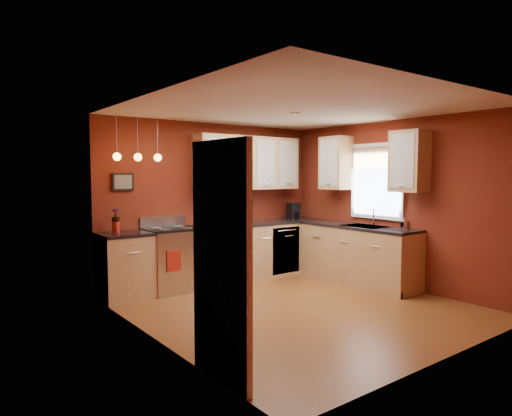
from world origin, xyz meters
TOP-DOWN VIEW (x-y plane):
  - floor at (0.00, 0.00)m, footprint 4.20×4.20m
  - ceiling at (0.00, 0.00)m, footprint 4.00×4.20m
  - wall_back at (0.00, 2.10)m, footprint 4.00×0.02m
  - wall_front at (0.00, -2.10)m, footprint 4.00×0.02m
  - wall_left at (-2.00, 0.00)m, footprint 0.02×4.20m
  - wall_right at (2.00, 0.00)m, footprint 0.02×4.20m
  - base_cabinets_back_left at (-1.65, 1.80)m, footprint 0.70×0.60m
  - base_cabinets_back_right at (0.73, 1.80)m, footprint 2.54×0.60m
  - base_cabinets_right at (1.70, 0.45)m, footprint 0.60×2.10m
  - counter_back_left at (-1.65, 1.80)m, footprint 0.70×0.62m
  - counter_back_right at (0.73, 1.80)m, footprint 2.54×0.62m
  - counter_right at (1.70, 0.45)m, footprint 0.62×2.10m
  - gas_range at (-0.92, 1.80)m, footprint 0.76×0.64m
  - dishwasher_front at (1.10, 1.51)m, footprint 0.60×0.02m
  - sink at (1.70, 0.30)m, footprint 0.50×0.70m
  - window at (1.97, 0.30)m, footprint 0.06×1.02m
  - door_left_wall at (-1.97, -1.20)m, footprint 0.12×0.82m
  - upper_cabinets_back at (0.60, 1.93)m, footprint 2.00×0.35m
  - upper_cabinets_right at (1.82, 0.32)m, footprint 0.35×1.95m
  - wall_picture at (-1.55, 2.08)m, footprint 0.32×0.03m
  - pendant_lights at (-1.45, 1.75)m, footprint 0.71×0.11m
  - red_canister at (-0.45, 1.76)m, footprint 0.14×0.14m
  - red_vase at (-1.74, 1.88)m, footprint 0.10×0.10m
  - flowers at (-1.74, 1.88)m, footprint 0.14×0.14m
  - coffee_maker at (1.55, 1.82)m, footprint 0.21×0.21m
  - soap_pump at (1.95, -0.25)m, footprint 0.09×0.09m
  - dish_towel at (-1.06, 1.47)m, footprint 0.22×0.02m

SIDE VIEW (x-z plane):
  - floor at x=0.00m, z-range 0.00..0.00m
  - base_cabinets_back_left at x=-1.65m, z-range 0.00..0.90m
  - base_cabinets_back_right at x=0.73m, z-range 0.00..0.90m
  - base_cabinets_right at x=1.70m, z-range 0.00..0.90m
  - dishwasher_front at x=1.10m, z-range 0.05..0.85m
  - gas_range at x=-0.92m, z-range -0.07..1.04m
  - dish_towel at x=-1.06m, z-range 0.37..0.67m
  - sink at x=1.70m, z-range 0.75..1.08m
  - counter_back_left at x=-1.65m, z-range 0.90..0.94m
  - counter_back_right at x=0.73m, z-range 0.90..0.94m
  - counter_right at x=1.70m, z-range 0.90..0.94m
  - red_vase at x=-1.74m, z-range 0.94..1.10m
  - soap_pump at x=1.95m, z-range 0.94..1.11m
  - door_left_wall at x=-1.97m, z-range 0.00..2.05m
  - red_canister at x=-0.45m, z-range 0.94..1.15m
  - coffee_maker at x=1.55m, z-range 0.93..1.23m
  - flowers at x=-1.74m, z-range 1.08..1.28m
  - wall_back at x=0.00m, z-range 0.00..2.60m
  - wall_front at x=0.00m, z-range 0.00..2.60m
  - wall_left at x=-2.00m, z-range 0.00..2.60m
  - wall_right at x=2.00m, z-range 0.00..2.60m
  - wall_picture at x=-1.55m, z-range 1.52..1.78m
  - window at x=1.97m, z-range 1.08..2.30m
  - upper_cabinets_back at x=0.60m, z-range 1.50..2.40m
  - upper_cabinets_right at x=1.82m, z-range 1.50..2.40m
  - pendant_lights at x=-1.45m, z-range 1.68..2.34m
  - ceiling at x=0.00m, z-range 2.59..2.61m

